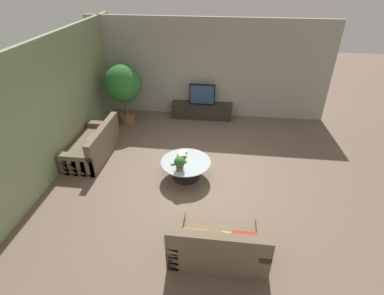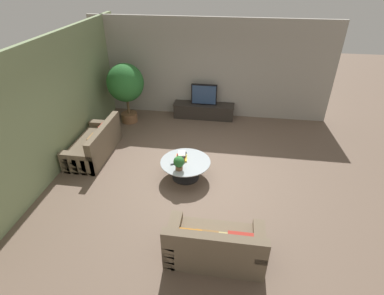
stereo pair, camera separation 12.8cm
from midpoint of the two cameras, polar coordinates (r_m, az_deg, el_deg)
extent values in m
plane|color=brown|center=(7.29, 1.00, -4.38)|extent=(24.00, 24.00, 0.00)
cube|color=#A39E93|center=(9.54, 3.71, 14.69)|extent=(7.40, 0.12, 3.00)
cube|color=gray|center=(7.75, -23.56, 7.94)|extent=(0.12, 7.40, 3.00)
cube|color=#2D2823|center=(9.71, 2.63, 7.01)|extent=(1.89, 0.48, 0.46)
cube|color=#2D2823|center=(9.62, 2.66, 8.20)|extent=(1.93, 0.50, 0.02)
cube|color=black|center=(9.49, 2.71, 10.06)|extent=(0.80, 0.08, 0.65)
cube|color=navy|center=(9.45, 2.68, 9.97)|extent=(0.74, 0.00, 0.59)
cube|color=black|center=(9.61, 2.66, 8.32)|extent=(0.24, 0.13, 0.02)
cylinder|color=black|center=(7.07, -0.70, -5.54)|extent=(0.63, 0.63, 0.02)
cylinder|color=black|center=(6.95, -0.71, -4.23)|extent=(0.10, 0.10, 0.42)
cylinder|color=#A8B2B7|center=(6.83, -0.72, -2.74)|extent=(1.15, 1.15, 0.02)
cube|color=brown|center=(8.17, -17.80, 0.06)|extent=(0.84, 1.84, 0.42)
cube|color=brown|center=(7.82, -16.04, 2.49)|extent=(0.16, 1.84, 0.42)
cube|color=brown|center=(8.78, -15.74, 3.19)|extent=(0.84, 0.20, 0.54)
cube|color=brown|center=(7.53, -20.34, -2.81)|extent=(0.84, 0.20, 0.54)
cube|color=#B23328|center=(8.16, -16.20, 3.25)|extent=(0.15, 0.33, 0.31)
cube|color=olive|center=(7.67, -17.94, 1.07)|extent=(0.13, 0.34, 0.32)
cube|color=brown|center=(5.35, 5.10, -18.31)|extent=(1.63, 0.84, 0.42)
cube|color=brown|center=(4.81, 5.05, -18.19)|extent=(1.63, 0.16, 0.42)
cube|color=brown|center=(5.35, 13.23, -18.37)|extent=(0.20, 0.84, 0.54)
cube|color=brown|center=(5.36, -2.88, -17.09)|extent=(0.20, 0.84, 0.54)
cube|color=#B23328|center=(4.95, 9.86, -17.34)|extent=(0.39, 0.15, 0.36)
cube|color=tan|center=(4.96, 6.71, -17.37)|extent=(0.33, 0.13, 0.30)
cube|color=olive|center=(4.95, 3.60, -17.02)|extent=(0.36, 0.16, 0.33)
cube|color=orange|center=(4.97, 0.51, -16.72)|extent=(0.36, 0.18, 0.34)
cylinder|color=brown|center=(9.67, -11.44, 5.68)|extent=(0.49, 0.49, 0.28)
cylinder|color=brown|center=(9.53, -11.67, 7.58)|extent=(0.08, 0.08, 0.42)
ellipsoid|color=#286B2D|center=(9.24, -12.19, 11.97)|extent=(1.09, 1.09, 1.13)
cylinder|color=brown|center=(6.55, -1.91, -3.82)|extent=(0.16, 0.16, 0.10)
sphere|color=#286B2D|center=(6.46, -1.94, -2.73)|extent=(0.24, 0.24, 0.24)
cube|color=gold|center=(6.91, -1.48, -2.01)|extent=(0.29, 0.34, 0.04)
cube|color=#A32823|center=(6.88, -1.64, -1.86)|extent=(0.22, 0.30, 0.02)
cube|color=#2D4C84|center=(6.88, -1.49, -1.58)|extent=(0.19, 0.26, 0.04)
cube|color=#232326|center=(6.87, -1.39, -1.33)|extent=(0.20, 0.25, 0.03)
cube|color=beige|center=(6.85, -1.43, -1.15)|extent=(0.21, 0.25, 0.03)
cube|color=black|center=(6.73, -2.89, -3.16)|extent=(0.16, 0.10, 0.02)
camera|label=1|loc=(0.06, -89.49, 0.32)|focal=28.00mm
camera|label=2|loc=(0.06, 90.51, -0.32)|focal=28.00mm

